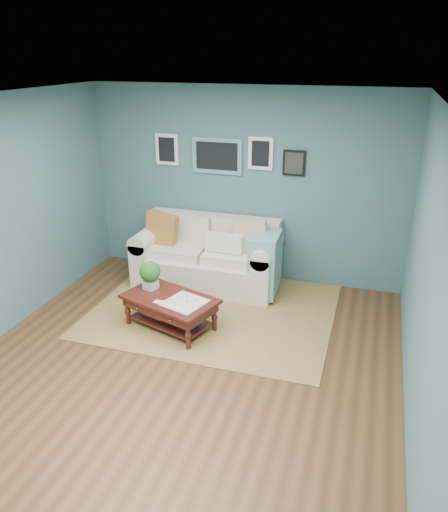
% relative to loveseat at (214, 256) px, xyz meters
% --- Properties ---
extents(room_shell, '(5.00, 5.02, 2.70)m').
position_rel_loveseat_xyz_m(room_shell, '(0.30, -1.97, 0.93)').
color(room_shell, brown).
rests_on(room_shell, ground).
extents(area_rug, '(3.01, 2.41, 0.01)m').
position_rel_loveseat_xyz_m(area_rug, '(0.25, -0.75, -0.42)').
color(area_rug, brown).
rests_on(area_rug, ground).
extents(loveseat, '(2.03, 0.92, 1.05)m').
position_rel_loveseat_xyz_m(loveseat, '(0.00, 0.00, 0.00)').
color(loveseat, white).
rests_on(loveseat, ground).
extents(coffee_table, '(1.24, 0.95, 0.76)m').
position_rel_loveseat_xyz_m(coffee_table, '(-0.16, -1.29, -0.09)').
color(coffee_table, '#351310').
rests_on(coffee_table, ground).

